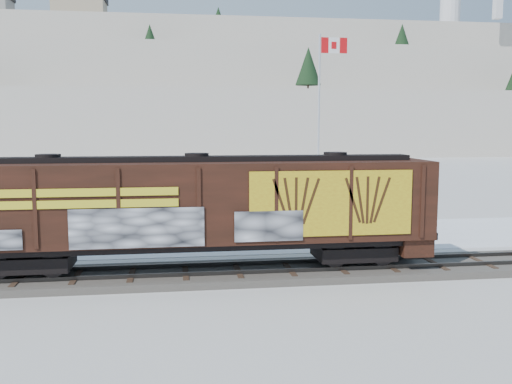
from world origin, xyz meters
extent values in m
plane|color=white|center=(0.00, 0.00, 0.00)|extent=(500.00, 500.00, 0.00)
cube|color=#59544C|center=(0.00, 0.00, 0.14)|extent=(50.00, 3.40, 0.28)
cube|color=#33302D|center=(0.00, -0.72, 0.35)|extent=(50.00, 0.10, 0.15)
cube|color=#33302D|center=(0.00, 0.72, 0.35)|extent=(50.00, 0.10, 0.15)
cube|color=white|center=(0.00, 7.50, 0.01)|extent=(40.00, 8.00, 0.03)
cube|color=white|center=(0.00, 95.00, 6.00)|extent=(360.00, 40.00, 12.00)
cube|color=white|center=(0.00, 125.00, 12.00)|extent=(360.00, 40.00, 24.00)
cube|color=white|center=(0.00, 160.00, 17.50)|extent=(360.00, 50.00, 35.00)
cone|color=black|center=(22.00, 90.00, 17.31)|extent=(5.04, 5.04, 7.38)
cone|color=black|center=(-10.00, 128.00, 28.13)|extent=(3.92, 3.92, 5.74)
cone|color=black|center=(55.00, 124.00, 28.72)|extent=(4.48, 4.48, 6.56)
cone|color=black|center=(10.00, 162.00, 39.43)|extent=(4.20, 4.20, 6.15)
cube|color=tan|center=(-32.00, 162.00, 39.00)|extent=(15.00, 12.00, 8.00)
cube|color=black|center=(-9.65, 0.00, 0.88)|extent=(3.00, 2.00, 0.90)
cube|color=black|center=(2.61, 0.00, 0.88)|extent=(3.00, 2.00, 0.90)
cube|color=black|center=(-3.52, 0.00, 1.41)|extent=(17.82, 2.40, 0.25)
cube|color=black|center=(-3.52, 0.00, 3.01)|extent=(17.82, 3.00, 2.95)
cube|color=black|center=(-3.52, 0.00, 4.58)|extent=(16.40, 0.90, 0.20)
cube|color=gold|center=(1.30, -1.54, 3.01)|extent=(6.06, 0.03, 2.39)
cube|color=gold|center=(-7.44, -1.54, 3.36)|extent=(6.42, 0.02, 0.70)
cube|color=silver|center=(-5.66, -1.55, 2.28)|extent=(4.63, 0.03, 1.40)
cylinder|color=silver|center=(5.08, 15.33, 0.10)|extent=(0.90, 0.90, 0.20)
cylinder|color=silver|center=(5.08, 15.33, 5.84)|extent=(0.14, 0.14, 11.67)
cube|color=red|center=(5.43, 15.33, 10.97)|extent=(0.50, 0.07, 1.00)
cube|color=white|center=(6.03, 15.33, 10.97)|extent=(0.70, 0.09, 1.00)
cube|color=red|center=(6.68, 15.33, 10.97)|extent=(0.50, 0.07, 1.00)
imported|color=#A2A4A9|center=(-7.49, 8.26, 0.87)|extent=(5.34, 3.86, 1.69)
imported|color=silver|center=(-2.93, 7.59, 0.78)|extent=(4.82, 3.33, 1.51)
imported|color=black|center=(1.11, 7.75, 0.82)|extent=(5.72, 2.96, 1.58)
camera|label=1|loc=(-4.34, -21.42, 5.85)|focal=40.00mm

